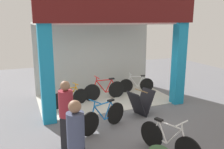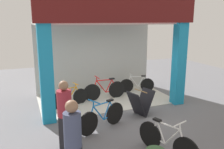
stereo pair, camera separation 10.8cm
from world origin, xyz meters
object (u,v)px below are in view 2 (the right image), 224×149
bicycle_inside_1 (105,90)px  pedestrian_1 (73,143)px  bicycle_inside_0 (137,85)px  bicycle_parked_0 (102,117)px  bicycle_inside_2 (69,98)px  bicycle_parked_1 (167,141)px  sandwich_board_sign (140,103)px  pedestrian_2 (65,114)px

bicycle_inside_1 → pedestrian_1: pedestrian_1 is taller
bicycle_inside_0 → bicycle_parked_0: 3.82m
bicycle_inside_2 → bicycle_parked_1: 4.25m
sandwich_board_sign → pedestrian_2: pedestrian_2 is taller
bicycle_inside_1 → sandwich_board_sign: bicycle_inside_1 is taller
bicycle_parked_1 → pedestrian_2: pedestrian_2 is taller
bicycle_parked_0 → bicycle_inside_1: bearing=69.2°
bicycle_inside_2 → pedestrian_1: 4.33m
bicycle_parked_0 → bicycle_parked_1: bearing=-63.0°
bicycle_inside_0 → pedestrian_1: bearing=-127.8°
bicycle_inside_0 → bicycle_parked_1: bearing=-109.1°
bicycle_parked_1 → pedestrian_2: size_ratio=0.94×
bicycle_inside_0 → pedestrian_2: pedestrian_2 is taller
bicycle_parked_0 → bicycle_parked_1: size_ratio=0.98×
bicycle_inside_2 → sandwich_board_sign: bearing=-39.2°
bicycle_parked_0 → pedestrian_2: pedestrian_2 is taller
bicycle_inside_0 → bicycle_parked_0: bearing=-131.7°
bicycle_parked_0 → bicycle_parked_1: (0.93, -1.82, -0.01)m
bicycle_inside_0 → bicycle_inside_1: size_ratio=0.87×
bicycle_inside_0 → bicycle_inside_1: bearing=-166.1°
bicycle_inside_0 → bicycle_parked_1: bicycle_parked_1 is taller
bicycle_inside_0 → sandwich_board_sign: size_ratio=1.65×
bicycle_parked_1 → sandwich_board_sign: bearing=76.5°
bicycle_parked_1 → pedestrian_1: size_ratio=0.94×
bicycle_parked_0 → sandwich_board_sign: bearing=19.8°
bicycle_inside_2 → bicycle_parked_1: bearing=-70.1°
pedestrian_2 → bicycle_inside_1: bearing=56.1°
bicycle_parked_0 → sandwich_board_sign: (1.49, 0.54, 0.05)m
bicycle_inside_0 → bicycle_parked_1: (-1.62, -4.67, 0.03)m
sandwich_board_sign → pedestrian_2: 2.94m
bicycle_parked_0 → bicycle_inside_2: bearing=103.5°
bicycle_inside_1 → bicycle_parked_0: size_ratio=1.10×
bicycle_inside_1 → sandwich_board_sign: size_ratio=1.90×
bicycle_inside_2 → bicycle_inside_0: bearing=12.4°
bicycle_parked_0 → sandwich_board_sign: size_ratio=1.73×
bicycle_inside_1 → pedestrian_1: 5.03m
sandwich_board_sign → bicycle_parked_1: bearing=-103.5°
bicycle_inside_0 → bicycle_parked_0: bicycle_parked_0 is taller
bicycle_inside_2 → pedestrian_2: size_ratio=0.84×
pedestrian_1 → bicycle_inside_2: bearing=80.1°
bicycle_inside_2 → pedestrian_2: bearing=-102.7°
bicycle_inside_2 → sandwich_board_sign: sandwich_board_sign is taller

